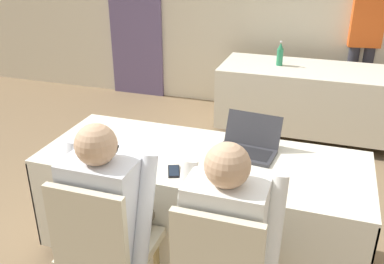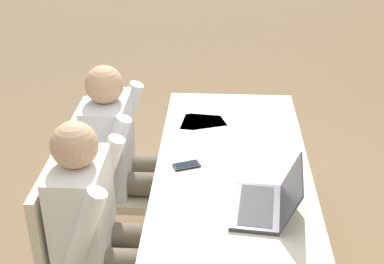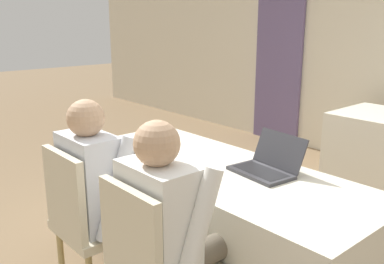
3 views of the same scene
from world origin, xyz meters
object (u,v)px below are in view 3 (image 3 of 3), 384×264
laptop (266,166)px  chair_near_left (88,219)px  cell_phone (177,171)px  person_checkered_shirt (103,187)px  person_white_shirt (173,227)px

laptop → chair_near_left: bearing=-117.7°
laptop → chair_near_left: size_ratio=0.41×
laptop → chair_near_left: 1.04m
cell_phone → person_checkered_shirt: 0.42m
cell_phone → chair_near_left: 0.56m
chair_near_left → person_white_shirt: bearing=-170.5°
chair_near_left → cell_phone: bearing=-114.9°
laptop → cell_phone: bearing=-126.6°
person_checkered_shirt → person_white_shirt: 0.62m
laptop → person_white_shirt: (0.06, -0.73, -0.11)m
chair_near_left → person_checkered_shirt: person_checkered_shirt is taller
person_checkered_shirt → person_white_shirt: bearing=-180.0°
laptop → person_checkered_shirt: (-0.56, -0.73, -0.11)m
person_checkered_shirt → laptop: bearing=-127.4°
person_white_shirt → chair_near_left: bearing=9.5°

